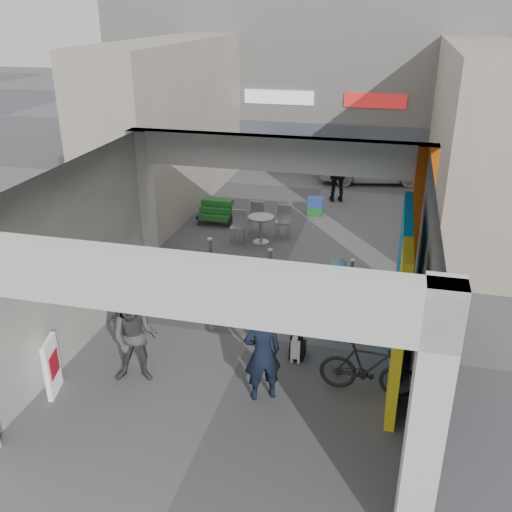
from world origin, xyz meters
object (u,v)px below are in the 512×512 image
(border_collie, at_px, (297,345))
(man_elderly, at_px, (336,295))
(man_back_turned, at_px, (135,338))
(white_van, at_px, (372,164))
(bicycle_rear, at_px, (368,368))
(cafe_set, at_px, (259,227))
(man_crates, at_px, (338,173))
(man_with_dog, at_px, (262,353))
(produce_stand, at_px, (216,215))
(bicycle_front, at_px, (376,303))

(border_collie, bearing_deg, man_elderly, 65.32)
(man_back_turned, bearing_deg, white_van, 63.12)
(bicycle_rear, relative_size, white_van, 0.42)
(white_van, bearing_deg, cafe_set, 145.60)
(man_crates, relative_size, white_van, 0.49)
(man_with_dog, height_order, man_elderly, man_with_dog)
(produce_stand, height_order, bicycle_front, bicycle_front)
(bicycle_rear, bearing_deg, cafe_set, 30.51)
(bicycle_rear, bearing_deg, bicycle_front, 2.25)
(produce_stand, bearing_deg, man_back_turned, -86.10)
(cafe_set, height_order, border_collie, cafe_set)
(cafe_set, height_order, bicycle_front, bicycle_front)
(man_with_dog, bearing_deg, cafe_set, -104.92)
(man_back_turned, distance_m, man_crates, 10.83)
(man_crates, height_order, white_van, man_crates)
(produce_stand, bearing_deg, border_collie, -64.42)
(man_with_dog, relative_size, white_van, 0.44)
(produce_stand, bearing_deg, man_with_dog, -70.76)
(man_elderly, relative_size, man_crates, 0.80)
(man_elderly, bearing_deg, cafe_set, 115.76)
(bicycle_front, bearing_deg, man_crates, 29.55)
(border_collie, bearing_deg, produce_stand, 118.62)
(border_collie, relative_size, bicycle_front, 0.37)
(man_with_dog, distance_m, bicycle_front, 3.21)
(produce_stand, relative_size, man_back_turned, 0.65)
(man_back_turned, bearing_deg, border_collie, 13.05)
(man_crates, distance_m, bicycle_rear, 10.17)
(man_with_dog, relative_size, man_back_turned, 1.02)
(produce_stand, height_order, man_back_turned, man_back_turned)
(border_collie, distance_m, man_with_dog, 1.39)
(produce_stand, bearing_deg, white_van, 49.58)
(bicycle_front, distance_m, white_van, 10.39)
(produce_stand, bearing_deg, cafe_set, -31.04)
(cafe_set, relative_size, man_back_turned, 0.89)
(man_back_turned, height_order, man_crates, man_crates)
(produce_stand, bearing_deg, bicycle_front, -48.48)
(man_with_dog, height_order, man_back_turned, man_with_dog)
(border_collie, xyz_separation_m, bicycle_rear, (1.31, -0.69, 0.20))
(man_with_dog, relative_size, man_elderly, 1.12)
(man_elderly, height_order, bicycle_front, man_elderly)
(cafe_set, distance_m, bicycle_front, 5.26)
(man_back_turned, bearing_deg, bicycle_front, 22.38)
(cafe_set, relative_size, man_crates, 0.78)
(produce_stand, xyz_separation_m, man_with_dog, (3.19, -7.55, 0.56))
(man_back_turned, bearing_deg, man_with_dog, -12.26)
(man_with_dog, bearing_deg, man_elderly, -139.20)
(man_back_turned, height_order, bicycle_rear, man_back_turned)
(bicycle_rear, bearing_deg, border_collie, 64.53)
(man_elderly, bearing_deg, bicycle_rear, -73.17)
(border_collie, bearing_deg, white_van, 86.47)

